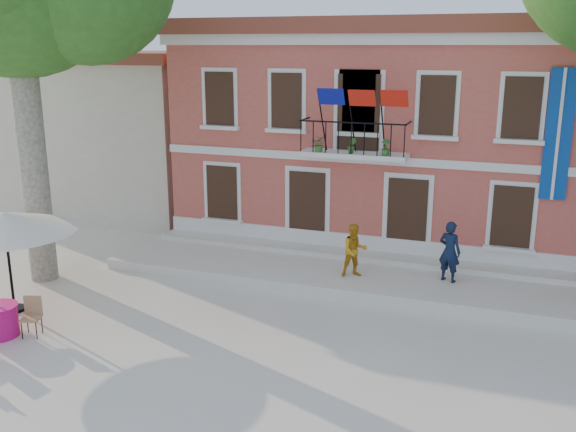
% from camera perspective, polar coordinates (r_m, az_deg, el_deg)
% --- Properties ---
extents(ground, '(90.00, 90.00, 0.00)m').
position_cam_1_polar(ground, '(16.01, -6.52, -9.78)').
color(ground, beige).
rests_on(ground, ground).
extents(main_building, '(13.50, 9.59, 7.50)m').
position_cam_1_polar(main_building, '(23.59, 8.59, 7.75)').
color(main_building, '#C25D46').
rests_on(main_building, ground).
extents(neighbor_west, '(9.40, 9.40, 6.40)m').
position_cam_1_polar(neighbor_west, '(29.08, -14.02, 7.70)').
color(neighbor_west, beige).
rests_on(neighbor_west, ground).
extents(terrace, '(14.00, 3.40, 0.30)m').
position_cam_1_polar(terrace, '(19.12, 4.78, -5.05)').
color(terrace, silver).
rests_on(terrace, ground).
extents(patio_umbrella, '(3.56, 3.56, 2.65)m').
position_cam_1_polar(patio_umbrella, '(17.56, -23.91, -0.51)').
color(patio_umbrella, black).
rests_on(patio_umbrella, ground).
extents(pedestrian_navy, '(0.73, 0.60, 1.72)m').
position_cam_1_polar(pedestrian_navy, '(18.27, 14.17, -3.07)').
color(pedestrian_navy, '#0F1B33').
rests_on(pedestrian_navy, terrace).
extents(pedestrian_orange, '(0.93, 0.87, 1.53)m').
position_cam_1_polar(pedestrian_orange, '(18.21, 5.94, -3.06)').
color(pedestrian_orange, orange).
rests_on(pedestrian_orange, terrace).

